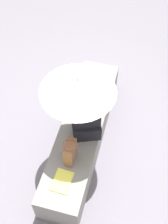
{
  "coord_description": "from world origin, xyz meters",
  "views": [
    {
      "loc": [
        -2.12,
        -0.59,
        3.73
      ],
      "look_at": [
        -0.04,
        -0.04,
        0.82
      ],
      "focal_mm": 49.36,
      "sensor_mm": 36.0,
      "label": 1
    }
  ],
  "objects": [
    {
      "name": "tote_bag_canvas",
      "position": [
        -0.51,
        0.0,
        0.64
      ],
      "size": [
        0.21,
        0.16,
        0.35
      ],
      "color": "brown",
      "rests_on": "stone_bench"
    },
    {
      "name": "stone_bench",
      "position": [
        0.0,
        0.0,
        0.23
      ],
      "size": [
        2.27,
        0.52,
        0.47
      ],
      "primitive_type": "cube",
      "color": "gray",
      "rests_on": "ground"
    },
    {
      "name": "person_seated",
      "position": [
        -0.09,
        -0.08,
        0.86
      ],
      "size": [
        0.38,
        0.51,
        0.9
      ],
      "color": "black",
      "rests_on": "stone_bench"
    },
    {
      "name": "parasol",
      "position": [
        -0.14,
        -0.0,
        1.38
      ],
      "size": [
        0.81,
        0.81,
        1.03
      ],
      "color": "#B7B7BC",
      "rests_on": "stone_bench"
    },
    {
      "name": "handbag_black",
      "position": [
        0.6,
        0.07,
        0.59
      ],
      "size": [
        0.23,
        0.17,
        0.26
      ],
      "color": "silver",
      "rests_on": "stone_bench"
    },
    {
      "name": "ground_plane",
      "position": [
        0.0,
        0.0,
        0.0
      ],
      "size": [
        14.0,
        14.0,
        0.0
      ],
      "primitive_type": "plane",
      "color": "slate"
    },
    {
      "name": "magazine",
      "position": [
        -0.8,
        0.01,
        0.48
      ],
      "size": [
        0.29,
        0.21,
        0.01
      ],
      "primitive_type": "cube",
      "rotation": [
        0.0,
        0.0,
        -0.04
      ],
      "color": "#EAE04C",
      "rests_on": "stone_bench"
    }
  ]
}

